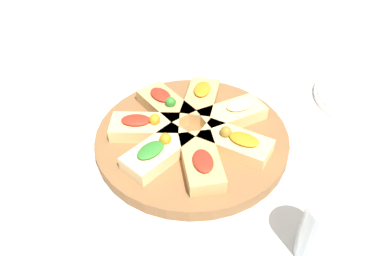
% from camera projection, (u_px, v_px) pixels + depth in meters
% --- Properties ---
extents(ground_plane, '(3.00, 3.00, 0.00)m').
position_uv_depth(ground_plane, '(192.00, 143.00, 0.68)').
color(ground_plane, silver).
extents(serving_board, '(0.34, 0.34, 0.02)m').
position_uv_depth(serving_board, '(192.00, 138.00, 0.67)').
color(serving_board, brown).
rests_on(serving_board, ground_plane).
extents(focaccia_slice_0, '(0.13, 0.10, 0.04)m').
position_uv_depth(focaccia_slice_0, '(158.00, 152.00, 0.61)').
color(focaccia_slice_0, '#E5C689').
rests_on(focaccia_slice_0, serving_board).
extents(focaccia_slice_1, '(0.08, 0.13, 0.03)m').
position_uv_depth(focaccia_slice_1, '(201.00, 161.00, 0.59)').
color(focaccia_slice_1, tan).
rests_on(focaccia_slice_1, serving_board).
extents(focaccia_slice_2, '(0.12, 0.13, 0.04)m').
position_uv_depth(focaccia_slice_2, '(235.00, 143.00, 0.62)').
color(focaccia_slice_2, '#DBB775').
rests_on(focaccia_slice_2, serving_board).
extents(focaccia_slice_3, '(0.13, 0.07, 0.03)m').
position_uv_depth(focaccia_slice_3, '(233.00, 114.00, 0.68)').
color(focaccia_slice_3, '#DBB775').
rests_on(focaccia_slice_3, serving_board).
extents(focaccia_slice_4, '(0.11, 0.13, 0.03)m').
position_uv_depth(focaccia_slice_4, '(201.00, 100.00, 0.72)').
color(focaccia_slice_4, tan).
rests_on(focaccia_slice_4, serving_board).
extents(focaccia_slice_5, '(0.09, 0.13, 0.04)m').
position_uv_depth(focaccia_slice_5, '(165.00, 104.00, 0.70)').
color(focaccia_slice_5, tan).
rests_on(focaccia_slice_5, serving_board).
extents(focaccia_slice_6, '(0.13, 0.10, 0.04)m').
position_uv_depth(focaccia_slice_6, '(145.00, 126.00, 0.66)').
color(focaccia_slice_6, '#DBB775').
rests_on(focaccia_slice_6, serving_board).
extents(plate_right, '(0.21, 0.21, 0.02)m').
position_uv_depth(plate_right, '(367.00, 97.00, 0.77)').
color(plate_right, white).
rests_on(plate_right, ground_plane).
extents(water_glass, '(0.06, 0.06, 0.10)m').
position_uv_depth(water_glass, '(325.00, 232.00, 0.48)').
color(water_glass, silver).
rests_on(water_glass, ground_plane).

